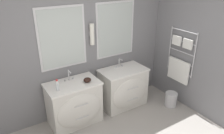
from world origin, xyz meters
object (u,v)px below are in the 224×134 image
at_px(vanity_left, 75,104).
at_px(vanity_right, 124,88).
at_px(amenity_bowl, 87,80).
at_px(toiletry_bottle, 57,85).
at_px(waste_bin, 171,99).

height_order(vanity_left, vanity_right, same).
bearing_deg(amenity_bowl, vanity_left, 166.66).
xyz_separation_m(toiletry_bottle, amenity_bowl, (0.52, -0.00, -0.05)).
relative_size(toiletry_bottle, waste_bin, 0.65).
xyz_separation_m(vanity_right, amenity_bowl, (-0.81, -0.06, 0.42)).
distance_m(vanity_left, vanity_right, 1.04).
bearing_deg(amenity_bowl, vanity_right, 3.91).
distance_m(vanity_left, waste_bin, 1.92).
distance_m(vanity_right, toiletry_bottle, 1.41).
bearing_deg(vanity_left, toiletry_bottle, -169.16).
distance_m(vanity_right, waste_bin, 0.98).
xyz_separation_m(vanity_right, toiletry_bottle, (-1.33, -0.05, 0.47)).
bearing_deg(waste_bin, vanity_right, 145.63).
bearing_deg(waste_bin, toiletry_bottle, 167.16).
distance_m(vanity_right, amenity_bowl, 0.92).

